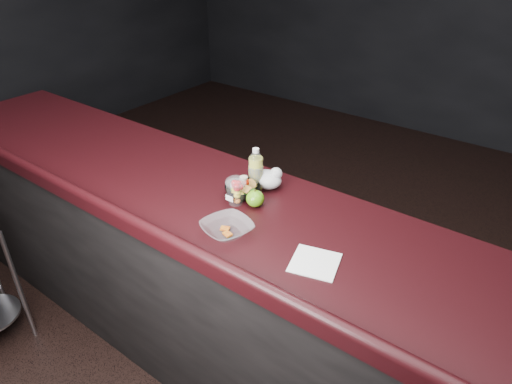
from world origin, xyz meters
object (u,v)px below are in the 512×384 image
green_apple (255,199)px  fruit_cup (236,190)px  lemonade_bottle (256,172)px  snack_bowl (243,190)px  takeout_bowl (227,228)px

green_apple → fruit_cup: bearing=-158.4°
lemonade_bottle → green_apple: size_ratio=2.45×
green_apple → snack_bowl: size_ratio=0.43×
green_apple → snack_bowl: 0.10m
lemonade_bottle → green_apple: lemonade_bottle is taller
green_apple → takeout_bowl: (0.03, -0.22, -0.01)m
green_apple → takeout_bowl: 0.22m
fruit_cup → takeout_bowl: (0.11, -0.19, -0.04)m
lemonade_bottle → snack_bowl: lemonade_bottle is taller
lemonade_bottle → fruit_cup: lemonade_bottle is taller
takeout_bowl → snack_bowl: bearing=116.4°
fruit_cup → green_apple: (0.08, 0.03, -0.03)m
fruit_cup → takeout_bowl: bearing=-60.0°
green_apple → takeout_bowl: green_apple is taller
fruit_cup → takeout_bowl: 0.22m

